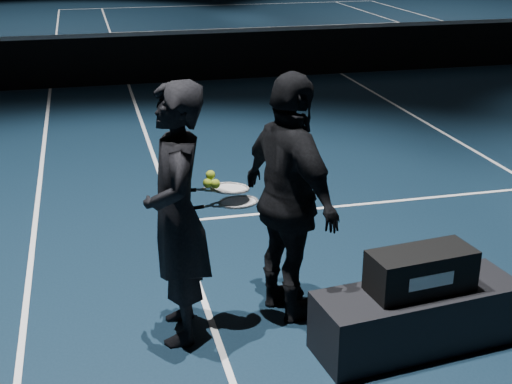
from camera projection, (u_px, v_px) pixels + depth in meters
The scene contains 12 objects.
floor at pixel (342, 74), 13.86m from camera, with size 36.00×36.00×0.00m, color black.
court_lines at pixel (342, 74), 13.86m from camera, with size 10.98×23.78×0.01m, color white, non-canonical shape.
net_mesh at pixel (343, 51), 13.70m from camera, with size 12.80×0.02×0.86m, color black.
net_tape at pixel (344, 26), 13.53m from camera, with size 12.80×0.03×0.07m, color white.
player_bench at pixel (417, 317), 5.04m from camera, with size 1.48×0.49×0.44m, color black.
racket_bag at pixel (421, 271), 4.91m from camera, with size 0.74×0.32×0.30m, color black.
bag_signature at pixel (432, 281), 4.76m from camera, with size 0.34×0.00×0.10m, color white.
player_a at pixel (177, 215), 4.93m from camera, with size 0.69×0.45×1.88m, color black.
player_b at pixel (290, 199), 5.20m from camera, with size 1.10×0.46×1.88m, color black.
racket_lower at pixel (238, 202), 5.06m from camera, with size 0.68×0.22×0.03m, color black, non-canonical shape.
racket_upper at pixel (230, 188), 5.04m from camera, with size 0.68×0.22×0.03m, color black, non-canonical shape.
tennis_balls at pixel (211, 181), 4.93m from camera, with size 0.12×0.10×0.12m, color #DAEC32, non-canonical shape.
Camera 1 is at (-4.89, -12.96, 2.87)m, focal length 50.00 mm.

